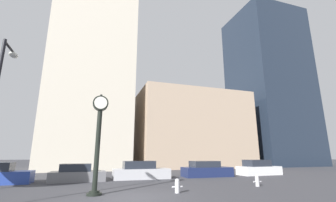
% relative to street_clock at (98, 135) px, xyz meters
% --- Properties ---
extents(ground_plane, '(200.00, 200.00, 0.00)m').
position_rel_street_clock_xyz_m(ground_plane, '(1.59, -1.20, -2.98)').
color(ground_plane, '#38383D').
extents(building_tall_tower, '(11.51, 12.00, 41.41)m').
position_rel_street_clock_xyz_m(building_tall_tower, '(-1.00, 22.80, 17.72)').
color(building_tall_tower, beige).
rests_on(building_tall_tower, ground_plane).
extents(building_storefront_row, '(17.81, 12.00, 12.05)m').
position_rel_street_clock_xyz_m(building_storefront_row, '(15.35, 22.80, 3.04)').
color(building_storefront_row, tan).
rests_on(building_storefront_row, ground_plane).
extents(building_glass_modern, '(12.64, 12.00, 31.13)m').
position_rel_street_clock_xyz_m(building_glass_modern, '(33.03, 22.80, 12.58)').
color(building_glass_modern, '#1E2838').
rests_on(building_glass_modern, ground_plane).
extents(street_clock, '(0.81, 0.74, 5.21)m').
position_rel_street_clock_xyz_m(street_clock, '(0.00, 0.00, 0.00)').
color(street_clock, black).
rests_on(street_clock, ground_plane).
extents(car_grey, '(4.00, 1.85, 1.31)m').
position_rel_street_clock_xyz_m(car_grey, '(-1.18, 6.62, -2.43)').
color(car_grey, slate).
rests_on(car_grey, ground_plane).
extents(car_silver, '(4.70, 1.74, 1.46)m').
position_rel_street_clock_xyz_m(car_silver, '(3.77, 6.98, -2.37)').
color(car_silver, '#BCBCC1').
rests_on(car_silver, ground_plane).
extents(car_navy, '(4.58, 2.00, 1.41)m').
position_rel_street_clock_xyz_m(car_navy, '(9.95, 7.04, -2.39)').
color(car_navy, '#19234C').
rests_on(car_navy, ground_plane).
extents(car_white, '(4.38, 1.94, 1.48)m').
position_rel_street_clock_xyz_m(car_white, '(15.82, 7.07, -2.36)').
color(car_white, silver).
rests_on(car_white, ground_plane).
extents(fire_hydrant_near, '(0.57, 0.25, 0.68)m').
position_rel_street_clock_xyz_m(fire_hydrant_near, '(9.93, 0.13, -2.64)').
color(fire_hydrant_near, '#B7B7BC').
rests_on(fire_hydrant_near, ground_plane).
extents(fire_hydrant_far, '(0.59, 0.26, 0.73)m').
position_rel_street_clock_xyz_m(fire_hydrant_far, '(4.17, -0.66, -2.61)').
color(fire_hydrant_far, '#B7B7BC').
rests_on(fire_hydrant_far, ground_plane).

